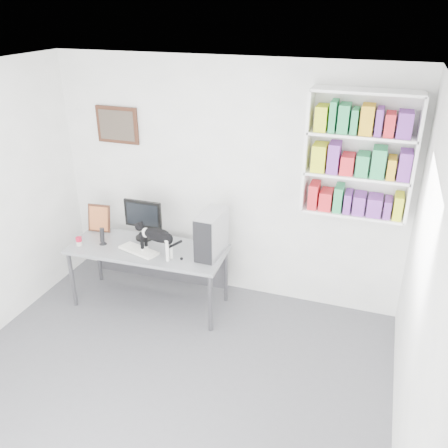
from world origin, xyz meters
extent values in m
cube|color=#58585D|center=(0.00, 0.00, 0.01)|extent=(4.00, 4.00, 0.01)
cube|color=white|center=(0.00, 0.00, 2.70)|extent=(4.00, 4.00, 0.01)
cube|color=white|center=(0.00, 2.00, 1.35)|extent=(4.00, 0.01, 2.70)
cube|color=white|center=(2.00, 0.00, 1.35)|extent=(0.01, 4.00, 2.70)
cube|color=white|center=(1.40, 1.85, 1.85)|extent=(1.03, 0.28, 1.24)
cube|color=#472517|center=(-1.30, 1.97, 1.90)|extent=(0.52, 0.04, 0.42)
cube|color=gray|center=(-0.70, 1.36, 0.36)|extent=(1.76, 0.75, 0.72)
cube|color=black|center=(-0.83, 1.57, 0.96)|extent=(0.44, 0.22, 0.47)
cube|color=silver|center=(-0.74, 1.26, 0.74)|extent=(0.48, 0.29, 0.03)
cube|color=#A8A8AD|center=(0.02, 1.47, 0.96)|extent=(0.23, 0.48, 0.48)
cylinder|color=black|center=(-1.21, 1.29, 0.82)|extent=(0.10, 0.10, 0.20)
cube|color=#472517|center=(-1.42, 1.57, 0.89)|extent=(0.28, 0.14, 0.34)
cylinder|color=red|center=(-1.44, 1.18, 0.77)|extent=(0.08, 0.08, 0.10)
camera|label=1|loc=(1.60, -2.71, 3.20)|focal=38.00mm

